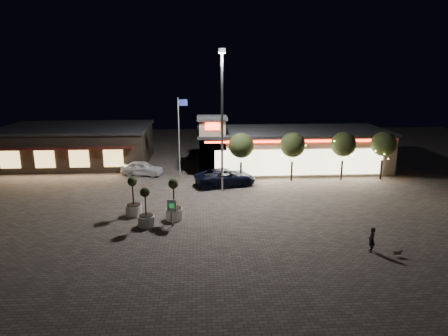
{
  "coord_description": "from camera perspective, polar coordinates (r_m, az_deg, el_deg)",
  "views": [
    {
      "loc": [
        0.03,
        -26.3,
        10.89
      ],
      "look_at": [
        2.04,
        6.0,
        2.65
      ],
      "focal_mm": 32.0,
      "sensor_mm": 36.0,
      "label": 1
    }
  ],
  "objects": [
    {
      "name": "pickup_truck",
      "position": [
        37.54,
        0.23,
        -1.31
      ],
      "size": [
        6.18,
        3.79,
        1.6
      ],
      "primitive_type": "imported",
      "rotation": [
        0.0,
        0.0,
        1.78
      ],
      "color": "black",
      "rests_on": "ground"
    },
    {
      "name": "pedestrian",
      "position": [
        25.98,
        20.35,
        -9.59
      ],
      "size": [
        0.43,
        0.6,
        1.54
      ],
      "primitive_type": "imported",
      "rotation": [
        0.0,
        0.0,
        -1.69
      ],
      "color": "black",
      "rests_on": "ground"
    },
    {
      "name": "string_tree_d",
      "position": [
        42.05,
        21.84,
        3.21
      ],
      "size": [
        2.42,
        2.42,
        4.79
      ],
      "color": "#332319",
      "rests_on": "ground"
    },
    {
      "name": "planter_left",
      "position": [
        30.77,
        -12.8,
        -4.98
      ],
      "size": [
        1.23,
        1.23,
        3.01
      ],
      "color": "silver",
      "rests_on": "ground"
    },
    {
      "name": "floodlight_pole",
      "position": [
        34.57,
        -0.28,
        7.85
      ],
      "size": [
        0.6,
        0.4,
        12.38
      ],
      "color": "gray",
      "rests_on": "ground"
    },
    {
      "name": "string_tree_a",
      "position": [
        38.22,
        2.47,
        3.21
      ],
      "size": [
        2.42,
        2.42,
        4.79
      ],
      "color": "#332319",
      "rests_on": "ground"
    },
    {
      "name": "ground",
      "position": [
        28.47,
        -3.39,
        -8.24
      ],
      "size": [
        90.0,
        90.0,
        0.0
      ],
      "primitive_type": "plane",
      "color": "#6A6056",
      "rests_on": "ground"
    },
    {
      "name": "dog",
      "position": [
        26.12,
        23.62,
        -10.93
      ],
      "size": [
        0.55,
        0.22,
        0.3
      ],
      "color": "#59514C",
      "rests_on": "ground"
    },
    {
      "name": "retail_building",
      "position": [
        44.03,
        8.95,
        2.74
      ],
      "size": [
        20.4,
        8.4,
        6.1
      ],
      "color": "gray",
      "rests_on": "ground"
    },
    {
      "name": "flagpole",
      "position": [
        39.83,
        -6.33,
        5.32
      ],
      "size": [
        0.95,
        0.1,
        8.0
      ],
      "color": "white",
      "rests_on": "ground"
    },
    {
      "name": "valet_sign",
      "position": [
        28.08,
        -7.47,
        -5.68
      ],
      "size": [
        0.64,
        0.2,
        1.95
      ],
      "color": "gray",
      "rests_on": "ground"
    },
    {
      "name": "white_sedan",
      "position": [
        41.99,
        -11.62,
        -0.01
      ],
      "size": [
        4.63,
        2.76,
        1.48
      ],
      "primitive_type": "imported",
      "rotation": [
        0.0,
        0.0,
        1.32
      ],
      "color": "white",
      "rests_on": "ground"
    },
    {
      "name": "restaurant_building",
      "position": [
        49.14,
        -20.12,
        3.17
      ],
      "size": [
        16.4,
        11.0,
        4.3
      ],
      "color": "#382D23",
      "rests_on": "ground"
    },
    {
      "name": "string_tree_b",
      "position": [
        39.06,
        9.8,
        3.25
      ],
      "size": [
        2.42,
        2.42,
        4.79
      ],
      "color": "#332319",
      "rests_on": "ground"
    },
    {
      "name": "planter_right",
      "position": [
        28.6,
        -11.07,
        -6.5
      ],
      "size": [
        1.15,
        1.15,
        2.82
      ],
      "color": "silver",
      "rests_on": "ground"
    },
    {
      "name": "string_tree_c",
      "position": [
        40.5,
        16.71,
        3.25
      ],
      "size": [
        2.42,
        2.42,
        4.79
      ],
      "color": "#332319",
      "rests_on": "ground"
    },
    {
      "name": "planter_mid",
      "position": [
        29.5,
        -7.15,
        -5.53
      ],
      "size": [
        1.25,
        1.25,
        3.07
      ],
      "color": "silver",
      "rests_on": "ground"
    }
  ]
}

